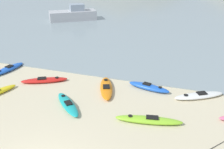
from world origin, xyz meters
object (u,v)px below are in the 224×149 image
(kayak_on_sand_5, at_px, (68,104))
(loose_paddle, at_px, (220,144))
(moored_boat_0, at_px, (73,15))
(kayak_on_sand_8, at_px, (149,87))
(kayak_on_sand_7, at_px, (149,120))
(kayak_on_sand_6, at_px, (44,80))
(kayak_on_sand_2, at_px, (106,88))
(kayak_on_sand_1, at_px, (199,96))
(kayak_on_sand_0, at_px, (8,69))

(kayak_on_sand_5, relative_size, loose_paddle, 1.08)
(kayak_on_sand_5, height_order, moored_boat_0, moored_boat_0)
(kayak_on_sand_8, bearing_deg, moored_boat_0, 129.01)
(kayak_on_sand_7, bearing_deg, kayak_on_sand_6, 162.10)
(kayak_on_sand_7, bearing_deg, kayak_on_sand_2, 140.34)
(kayak_on_sand_1, height_order, kayak_on_sand_2, kayak_on_sand_2)
(kayak_on_sand_1, distance_m, moored_boat_0, 22.70)
(kayak_on_sand_6, distance_m, moored_boat_0, 18.30)
(kayak_on_sand_0, bearing_deg, kayak_on_sand_1, 1.11)
(moored_boat_0, bearing_deg, kayak_on_sand_2, -58.08)
(kayak_on_sand_1, relative_size, kayak_on_sand_8, 1.09)
(kayak_on_sand_0, bearing_deg, kayak_on_sand_5, -25.69)
(kayak_on_sand_0, distance_m, kayak_on_sand_7, 11.28)
(kayak_on_sand_2, xyz_separation_m, kayak_on_sand_8, (2.46, 0.88, 0.03))
(kayak_on_sand_2, relative_size, kayak_on_sand_7, 0.92)
(kayak_on_sand_7, height_order, kayak_on_sand_8, kayak_on_sand_8)
(moored_boat_0, bearing_deg, kayak_on_sand_0, -80.07)
(kayak_on_sand_6, height_order, kayak_on_sand_7, kayak_on_sand_7)
(kayak_on_sand_8, relative_size, loose_paddle, 1.19)
(kayak_on_sand_5, xyz_separation_m, kayak_on_sand_7, (4.49, -0.11, 0.01))
(kayak_on_sand_0, distance_m, kayak_on_sand_2, 7.70)
(kayak_on_sand_1, bearing_deg, kayak_on_sand_8, 178.52)
(kayak_on_sand_7, distance_m, moored_boat_0, 23.86)
(kayak_on_sand_0, xyz_separation_m, kayak_on_sand_1, (13.10, 0.25, -0.01))
(kayak_on_sand_0, xyz_separation_m, kayak_on_sand_6, (3.47, -0.78, -0.01))
(kayak_on_sand_2, height_order, kayak_on_sand_7, kayak_on_sand_7)
(kayak_on_sand_5, bearing_deg, kayak_on_sand_6, 141.74)
(kayak_on_sand_7, distance_m, kayak_on_sand_8, 3.56)
(kayak_on_sand_2, relative_size, kayak_on_sand_5, 1.26)
(kayak_on_sand_1, distance_m, kayak_on_sand_5, 7.52)
(kayak_on_sand_8, xyz_separation_m, loose_paddle, (3.96, -4.13, -0.16))
(kayak_on_sand_1, height_order, loose_paddle, kayak_on_sand_1)
(kayak_on_sand_1, bearing_deg, kayak_on_sand_0, -178.89)
(kayak_on_sand_6, relative_size, moored_boat_0, 0.49)
(kayak_on_sand_5, relative_size, kayak_on_sand_6, 0.84)
(kayak_on_sand_5, bearing_deg, kayak_on_sand_0, 154.31)
(kayak_on_sand_5, xyz_separation_m, moored_boat_0, (-9.21, 19.43, 0.61))
(kayak_on_sand_6, bearing_deg, kayak_on_sand_5, -38.26)
(kayak_on_sand_2, relative_size, kayak_on_sand_6, 1.06)
(kayak_on_sand_2, bearing_deg, kayak_on_sand_5, -118.16)
(kayak_on_sand_6, bearing_deg, kayak_on_sand_1, 6.14)
(kayak_on_sand_8, bearing_deg, kayak_on_sand_0, -178.13)
(moored_boat_0, bearing_deg, kayak_on_sand_7, -54.98)
(kayak_on_sand_0, xyz_separation_m, loose_paddle, (14.09, -3.80, -0.13))
(kayak_on_sand_0, height_order, kayak_on_sand_6, kayak_on_sand_0)
(kayak_on_sand_0, distance_m, moored_boat_0, 16.64)
(kayak_on_sand_7, bearing_deg, kayak_on_sand_5, 178.59)
(kayak_on_sand_1, relative_size, kayak_on_sand_2, 0.95)
(kayak_on_sand_2, xyz_separation_m, kayak_on_sand_6, (-4.21, -0.23, -0.01))
(kayak_on_sand_7, height_order, moored_boat_0, moored_boat_0)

